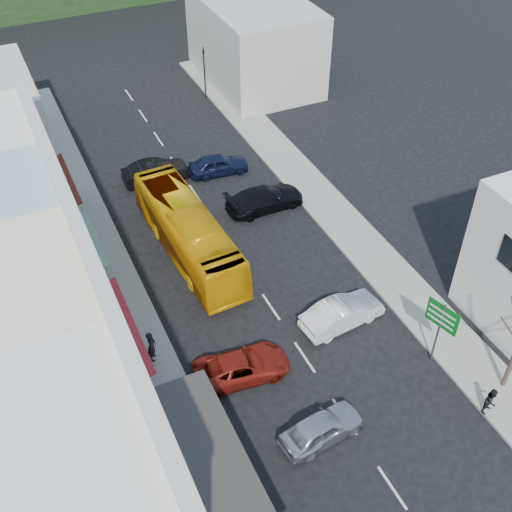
{
  "coord_description": "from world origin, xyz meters",
  "views": [
    {
      "loc": [
        -11.33,
        -18.48,
        25.69
      ],
      "look_at": [
        0.0,
        6.0,
        2.2
      ],
      "focal_mm": 45.0,
      "sensor_mm": 36.0,
      "label": 1
    }
  ],
  "objects_px": {
    "car_silver": "(321,428)",
    "direction_sign": "(438,333)",
    "bus": "(188,233)",
    "pedestrian_left": "(152,347)",
    "pedestrian_right": "(492,399)",
    "car_white": "(342,314)",
    "car_red": "(242,366)",
    "traffic_signal": "(204,73)"
  },
  "relations": [
    {
      "from": "car_silver",
      "to": "direction_sign",
      "type": "bearing_deg",
      "value": -85.05
    },
    {
      "from": "bus",
      "to": "pedestrian_left",
      "type": "relative_size",
      "value": 6.82
    },
    {
      "from": "car_silver",
      "to": "pedestrian_right",
      "type": "bearing_deg",
      "value": -112.72
    },
    {
      "from": "car_white",
      "to": "bus",
      "type": "bearing_deg",
      "value": 24.47
    },
    {
      "from": "car_white",
      "to": "pedestrian_right",
      "type": "height_order",
      "value": "pedestrian_right"
    },
    {
      "from": "car_silver",
      "to": "car_white",
      "type": "bearing_deg",
      "value": -45.34
    },
    {
      "from": "car_red",
      "to": "pedestrian_right",
      "type": "relative_size",
      "value": 2.71
    },
    {
      "from": "car_silver",
      "to": "car_red",
      "type": "xyz_separation_m",
      "value": [
        -1.82,
        4.8,
        0.0
      ]
    },
    {
      "from": "pedestrian_left",
      "to": "traffic_signal",
      "type": "xyz_separation_m",
      "value": [
        12.94,
        25.63,
        1.23
      ]
    },
    {
      "from": "bus",
      "to": "pedestrian_right",
      "type": "height_order",
      "value": "bus"
    },
    {
      "from": "traffic_signal",
      "to": "pedestrian_left",
      "type": "bearing_deg",
      "value": 57.91
    },
    {
      "from": "pedestrian_right",
      "to": "bus",
      "type": "bearing_deg",
      "value": 100.04
    },
    {
      "from": "car_red",
      "to": "pedestrian_left",
      "type": "relative_size",
      "value": 2.71
    },
    {
      "from": "bus",
      "to": "car_silver",
      "type": "bearing_deg",
      "value": -89.54
    },
    {
      "from": "bus",
      "to": "car_white",
      "type": "height_order",
      "value": "bus"
    },
    {
      "from": "bus",
      "to": "car_silver",
      "type": "height_order",
      "value": "bus"
    },
    {
      "from": "direction_sign",
      "to": "pedestrian_left",
      "type": "bearing_deg",
      "value": 139.35
    },
    {
      "from": "car_silver",
      "to": "traffic_signal",
      "type": "bearing_deg",
      "value": -19.95
    },
    {
      "from": "pedestrian_right",
      "to": "direction_sign",
      "type": "xyz_separation_m",
      "value": [
        -0.5,
        3.77,
        1.01
      ]
    },
    {
      "from": "pedestrian_left",
      "to": "traffic_signal",
      "type": "height_order",
      "value": "traffic_signal"
    },
    {
      "from": "car_red",
      "to": "direction_sign",
      "type": "height_order",
      "value": "direction_sign"
    },
    {
      "from": "car_white",
      "to": "car_red",
      "type": "height_order",
      "value": "same"
    },
    {
      "from": "direction_sign",
      "to": "car_white",
      "type": "bearing_deg",
      "value": 108.82
    },
    {
      "from": "car_white",
      "to": "pedestrian_right",
      "type": "bearing_deg",
      "value": -163.38
    },
    {
      "from": "direction_sign",
      "to": "traffic_signal",
      "type": "xyz_separation_m",
      "value": [
        0.0,
        31.6,
        0.22
      ]
    },
    {
      "from": "bus",
      "to": "pedestrian_right",
      "type": "distance_m",
      "value": 19.08
    },
    {
      "from": "direction_sign",
      "to": "pedestrian_right",
      "type": "bearing_deg",
      "value": -98.36
    },
    {
      "from": "car_silver",
      "to": "pedestrian_right",
      "type": "distance_m",
      "value": 8.17
    },
    {
      "from": "pedestrian_left",
      "to": "car_silver",
      "type": "bearing_deg",
      "value": -120.76
    },
    {
      "from": "car_red",
      "to": "direction_sign",
      "type": "xyz_separation_m",
      "value": [
        9.2,
        -3.18,
        1.31
      ]
    },
    {
      "from": "car_white",
      "to": "car_silver",
      "type": "bearing_deg",
      "value": 135.61
    },
    {
      "from": "car_red",
      "to": "pedestrian_right",
      "type": "height_order",
      "value": "pedestrian_right"
    },
    {
      "from": "car_silver",
      "to": "pedestrian_right",
      "type": "xyz_separation_m",
      "value": [
        7.88,
        -2.16,
        0.3
      ]
    },
    {
      "from": "traffic_signal",
      "to": "car_silver",
      "type": "bearing_deg",
      "value": 72.18
    },
    {
      "from": "car_silver",
      "to": "pedestrian_left",
      "type": "xyz_separation_m",
      "value": [
        -5.56,
        7.58,
        0.3
      ]
    },
    {
      "from": "pedestrian_right",
      "to": "traffic_signal",
      "type": "distance_m",
      "value": 35.4
    },
    {
      "from": "direction_sign",
      "to": "car_silver",
      "type": "bearing_deg",
      "value": 176.47
    },
    {
      "from": "car_red",
      "to": "traffic_signal",
      "type": "distance_m",
      "value": 29.91
    },
    {
      "from": "pedestrian_left",
      "to": "pedestrian_right",
      "type": "height_order",
      "value": "same"
    },
    {
      "from": "car_white",
      "to": "direction_sign",
      "type": "xyz_separation_m",
      "value": [
        2.88,
        -4.16,
        1.31
      ]
    },
    {
      "from": "pedestrian_left",
      "to": "traffic_signal",
      "type": "relative_size",
      "value": 0.38
    },
    {
      "from": "direction_sign",
      "to": "car_red",
      "type": "bearing_deg",
      "value": 145.01
    }
  ]
}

